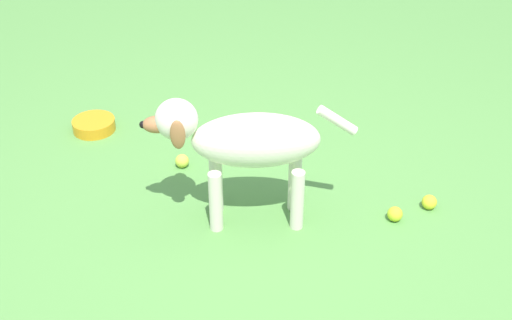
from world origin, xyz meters
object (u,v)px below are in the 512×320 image
tennis_ball_0 (182,161)px  tennis_ball_1 (395,214)px  dog (243,143)px  tennis_ball_2 (429,202)px  water_bowl (94,125)px

tennis_ball_0 → tennis_ball_1: (-0.04, -1.03, 0.00)m
dog → tennis_ball_2: size_ratio=12.20×
tennis_ball_0 → tennis_ball_1: 1.03m
tennis_ball_1 → dog: bearing=109.8°
tennis_ball_0 → water_bowl: 0.60m
water_bowl → tennis_ball_2: bearing=-91.4°
dog → tennis_ball_0: 0.61m
dog → tennis_ball_2: 0.89m
tennis_ball_0 → tennis_ball_2: (0.10, -1.16, 0.00)m
tennis_ball_1 → water_bowl: bearing=83.6°
dog → tennis_ball_0: (0.26, 0.43, -0.35)m
tennis_ball_0 → water_bowl: (0.14, 0.58, -0.00)m
dog → water_bowl: (0.40, 1.01, -0.35)m
dog → water_bowl: bearing=-44.8°
dog → tennis_ball_2: (0.36, -0.73, -0.35)m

